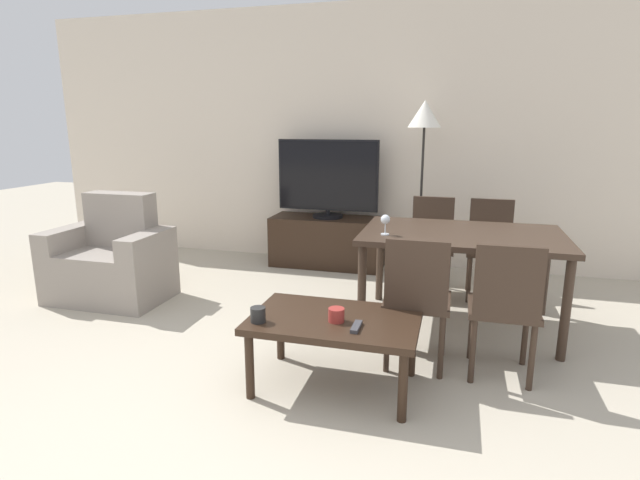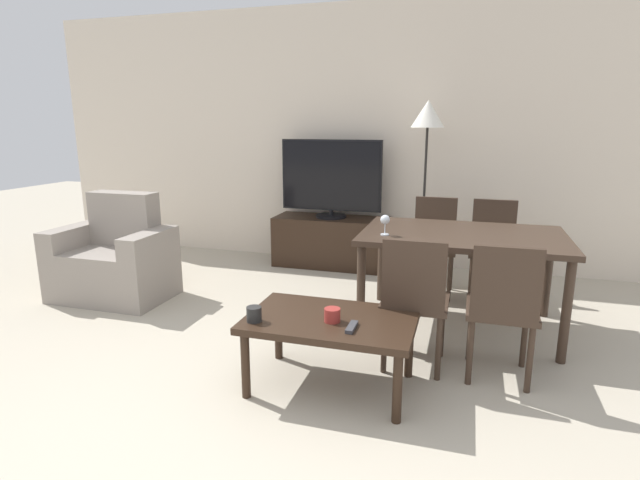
{
  "view_description": "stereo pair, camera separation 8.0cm",
  "coord_description": "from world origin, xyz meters",
  "px_view_note": "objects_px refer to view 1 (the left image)",
  "views": [
    {
      "loc": [
        1.1,
        -1.68,
        1.5
      ],
      "look_at": [
        0.14,
        1.81,
        0.65
      ],
      "focal_mm": 28.0,
      "sensor_mm": 36.0,
      "label": 1
    },
    {
      "loc": [
        1.18,
        -1.66,
        1.5
      ],
      "look_at": [
        0.14,
        1.81,
        0.65
      ],
      "focal_mm": 28.0,
      "sensor_mm": 36.0,
      "label": 2
    }
  ],
  "objects_px": {
    "tv_stand": "(328,242)",
    "dining_chair_near_right": "(505,304)",
    "remote_primary": "(356,327)",
    "cup_white_near": "(336,315)",
    "dining_chair_far": "(490,243)",
    "tv": "(328,179)",
    "wine_glass_left": "(385,221)",
    "dining_chair_far_left": "(431,240)",
    "cup_colored_far": "(258,315)",
    "coffee_table": "(335,326)",
    "dining_table": "(462,242)",
    "floor_lamp": "(424,126)",
    "armchair": "(111,262)",
    "dining_chair_near": "(417,296)"
  },
  "relations": [
    {
      "from": "dining_chair_far_left",
      "to": "tv",
      "type": "bearing_deg",
      "value": 153.83
    },
    {
      "from": "tv_stand",
      "to": "dining_chair_far_left",
      "type": "bearing_deg",
      "value": -26.27
    },
    {
      "from": "dining_table",
      "to": "wine_glass_left",
      "type": "bearing_deg",
      "value": -156.41
    },
    {
      "from": "dining_chair_near",
      "to": "dining_chair_far",
      "type": "xyz_separation_m",
      "value": [
        0.5,
        1.56,
        0.0
      ]
    },
    {
      "from": "dining_chair_far",
      "to": "remote_primary",
      "type": "relative_size",
      "value": 5.67
    },
    {
      "from": "dining_table",
      "to": "floor_lamp",
      "type": "distance_m",
      "value": 1.49
    },
    {
      "from": "cup_white_near",
      "to": "cup_colored_far",
      "type": "xyz_separation_m",
      "value": [
        -0.42,
        -0.12,
        0.0
      ]
    },
    {
      "from": "dining_chair_near",
      "to": "dining_chair_near_right",
      "type": "distance_m",
      "value": 0.5
    },
    {
      "from": "dining_chair_far_left",
      "to": "cup_colored_far",
      "type": "bearing_deg",
      "value": -111.59
    },
    {
      "from": "dining_chair_near_right",
      "to": "armchair",
      "type": "bearing_deg",
      "value": 169.17
    },
    {
      "from": "remote_primary",
      "to": "cup_white_near",
      "type": "bearing_deg",
      "value": 152.11
    },
    {
      "from": "coffee_table",
      "to": "dining_chair_near_right",
      "type": "relative_size",
      "value": 1.12
    },
    {
      "from": "tv",
      "to": "cup_colored_far",
      "type": "xyz_separation_m",
      "value": [
        0.29,
        -2.62,
        -0.47
      ]
    },
    {
      "from": "remote_primary",
      "to": "dining_chair_far",
      "type": "bearing_deg",
      "value": 68.84
    },
    {
      "from": "cup_colored_far",
      "to": "dining_chair_far",
      "type": "bearing_deg",
      "value": 57.48
    },
    {
      "from": "armchair",
      "to": "dining_chair_far",
      "type": "distance_m",
      "value": 3.3
    },
    {
      "from": "armchair",
      "to": "cup_colored_far",
      "type": "relative_size",
      "value": 11.49
    },
    {
      "from": "floor_lamp",
      "to": "cup_white_near",
      "type": "height_order",
      "value": "floor_lamp"
    },
    {
      "from": "tv_stand",
      "to": "tv",
      "type": "bearing_deg",
      "value": -90.0
    },
    {
      "from": "tv",
      "to": "dining_chair_far",
      "type": "bearing_deg",
      "value": -18.67
    },
    {
      "from": "tv_stand",
      "to": "remote_primary",
      "type": "bearing_deg",
      "value": -72.15
    },
    {
      "from": "dining_chair_far",
      "to": "dining_chair_near_right",
      "type": "bearing_deg",
      "value": -90.0
    },
    {
      "from": "tv",
      "to": "cup_white_near",
      "type": "distance_m",
      "value": 2.64
    },
    {
      "from": "remote_primary",
      "to": "floor_lamp",
      "type": "bearing_deg",
      "value": 86.61
    },
    {
      "from": "tv",
      "to": "remote_primary",
      "type": "relative_size",
      "value": 7.08
    },
    {
      "from": "dining_chair_far_left",
      "to": "wine_glass_left",
      "type": "relative_size",
      "value": 5.82
    },
    {
      "from": "tv",
      "to": "coffee_table",
      "type": "height_order",
      "value": "tv"
    },
    {
      "from": "cup_white_near",
      "to": "floor_lamp",
      "type": "bearing_deg",
      "value": 83.45
    },
    {
      "from": "dining_chair_far_left",
      "to": "remote_primary",
      "type": "distance_m",
      "value": 2.04
    },
    {
      "from": "coffee_table",
      "to": "dining_table",
      "type": "xyz_separation_m",
      "value": [
        0.68,
        1.12,
        0.27
      ]
    },
    {
      "from": "dining_chair_far",
      "to": "dining_table",
      "type": "bearing_deg",
      "value": -107.91
    },
    {
      "from": "tv",
      "to": "wine_glass_left",
      "type": "height_order",
      "value": "tv"
    },
    {
      "from": "armchair",
      "to": "cup_colored_far",
      "type": "distance_m",
      "value": 2.16
    },
    {
      "from": "tv",
      "to": "cup_white_near",
      "type": "bearing_deg",
      "value": -74.34
    },
    {
      "from": "coffee_table",
      "to": "dining_chair_far_left",
      "type": "distance_m",
      "value": 1.95
    },
    {
      "from": "dining_chair_near",
      "to": "floor_lamp",
      "type": "relative_size",
      "value": 0.5
    },
    {
      "from": "tv",
      "to": "dining_chair_far_left",
      "type": "bearing_deg",
      "value": -26.17
    },
    {
      "from": "dining_table",
      "to": "dining_chair_near_right",
      "type": "xyz_separation_m",
      "value": [
        0.25,
        -0.78,
        -0.17
      ]
    },
    {
      "from": "dining_chair_far",
      "to": "remote_primary",
      "type": "xyz_separation_m",
      "value": [
        -0.78,
        -2.02,
        -0.04
      ]
    },
    {
      "from": "tv_stand",
      "to": "dining_chair_near_right",
      "type": "xyz_separation_m",
      "value": [
        1.61,
        -2.1,
        0.22
      ]
    },
    {
      "from": "dining_chair_near",
      "to": "dining_chair_far",
      "type": "relative_size",
      "value": 1.0
    },
    {
      "from": "tv_stand",
      "to": "dining_chair_far_left",
      "type": "relative_size",
      "value": 1.4
    },
    {
      "from": "cup_white_near",
      "to": "wine_glass_left",
      "type": "distance_m",
      "value": 1.02
    },
    {
      "from": "dining_chair_near_right",
      "to": "cup_white_near",
      "type": "height_order",
      "value": "dining_chair_near_right"
    },
    {
      "from": "coffee_table",
      "to": "remote_primary",
      "type": "bearing_deg",
      "value": -39.1
    },
    {
      "from": "tv",
      "to": "coffee_table",
      "type": "relative_size",
      "value": 1.12
    },
    {
      "from": "dining_chair_near",
      "to": "dining_chair_far_left",
      "type": "bearing_deg",
      "value": 90.0
    },
    {
      "from": "tv_stand",
      "to": "tv",
      "type": "relative_size",
      "value": 1.12
    },
    {
      "from": "armchair",
      "to": "remote_primary",
      "type": "relative_size",
      "value": 6.48
    },
    {
      "from": "remote_primary",
      "to": "dining_table",
      "type": "bearing_deg",
      "value": 66.88
    }
  ]
}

